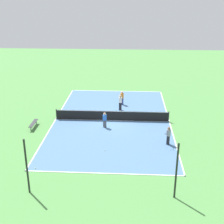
# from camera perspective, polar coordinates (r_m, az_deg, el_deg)

# --- Properties ---
(ground_plane) EXTENTS (80.00, 80.00, 0.00)m
(ground_plane) POSITION_cam_1_polar(r_m,az_deg,el_deg) (30.99, -0.00, -1.55)
(ground_plane) COLOR #518E47
(court_surface) EXTENTS (11.41, 19.41, 0.02)m
(court_surface) POSITION_cam_1_polar(r_m,az_deg,el_deg) (30.99, -0.00, -1.53)
(court_surface) COLOR #4C729E
(court_surface) RESTS_ON ground_plane
(tennis_net) EXTENTS (11.21, 0.10, 1.05)m
(tennis_net) POSITION_cam_1_polar(r_m,az_deg,el_deg) (30.78, -0.00, -0.60)
(tennis_net) COLOR black
(tennis_net) RESTS_ON court_surface
(bench) EXTENTS (0.36, 2.00, 0.45)m
(bench) POSITION_cam_1_polar(r_m,az_deg,el_deg) (30.23, -14.18, -2.04)
(bench) COLOR #333338
(bench) RESTS_ON ground_plane
(player_far_white) EXTENTS (0.42, 0.42, 1.71)m
(player_far_white) POSITION_cam_1_polar(r_m,az_deg,el_deg) (33.30, 1.53, 1.95)
(player_far_white) COLOR black
(player_far_white) RESTS_ON court_surface
(player_baseline_gray) EXTENTS (0.68, 0.99, 1.58)m
(player_baseline_gray) POSITION_cam_1_polar(r_m,az_deg,el_deg) (26.32, 10.28, -4.06)
(player_baseline_gray) COLOR black
(player_baseline_gray) RESTS_ON court_surface
(player_center_orange) EXTENTS (0.47, 0.47, 1.56)m
(player_center_orange) POSITION_cam_1_polar(r_m,az_deg,el_deg) (34.99, 1.86, 2.75)
(player_center_orange) COLOR navy
(player_center_orange) RESTS_ON court_surface
(player_near_blue) EXTENTS (0.51, 0.51, 1.48)m
(player_near_blue) POSITION_cam_1_polar(r_m,az_deg,el_deg) (29.10, -1.35, -1.31)
(player_near_blue) COLOR #4C4C51
(player_near_blue) RESTS_ON court_surface
(tennis_ball_right_alley) EXTENTS (0.07, 0.07, 0.07)m
(tennis_ball_right_alley) POSITION_cam_1_polar(r_m,az_deg,el_deg) (25.27, -1.31, -7.03)
(tennis_ball_right_alley) COLOR #CCE033
(tennis_ball_right_alley) RESTS_ON court_surface
(tennis_ball_far_baseline) EXTENTS (0.07, 0.07, 0.07)m
(tennis_ball_far_baseline) POSITION_cam_1_polar(r_m,az_deg,el_deg) (23.59, -13.85, -9.95)
(tennis_ball_far_baseline) COLOR #CCE033
(tennis_ball_far_baseline) RESTS_ON court_surface
(tennis_ball_midcourt) EXTENTS (0.07, 0.07, 0.07)m
(tennis_ball_midcourt) POSITION_cam_1_polar(r_m,az_deg,el_deg) (35.81, 3.11, 1.74)
(tennis_ball_midcourt) COLOR #CCE033
(tennis_ball_midcourt) RESTS_ON court_surface
(fence_post_back_left) EXTENTS (0.12, 0.12, 3.78)m
(fence_post_back_left) POSITION_cam_1_polar(r_m,az_deg,el_deg) (19.53, 11.69, -10.57)
(fence_post_back_left) COLOR black
(fence_post_back_left) RESTS_ON ground_plane
(fence_post_back_right) EXTENTS (0.12, 0.12, 3.78)m
(fence_post_back_right) POSITION_cam_1_polar(r_m,az_deg,el_deg) (20.29, -15.33, -9.62)
(fence_post_back_right) COLOR black
(fence_post_back_right) RESTS_ON ground_plane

